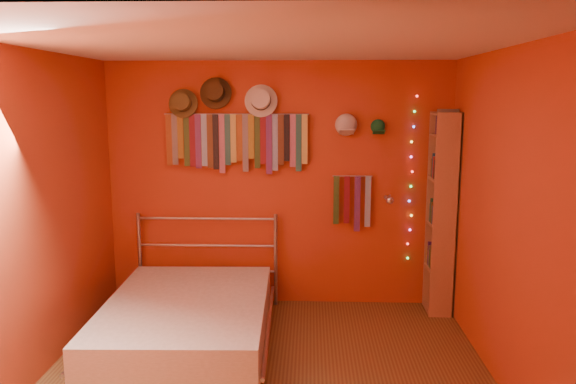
# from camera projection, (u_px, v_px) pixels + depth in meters

# --- Properties ---
(ground) EXTENTS (3.50, 3.50, 0.00)m
(ground) POSITION_uv_depth(u_px,v_px,m) (266.00, 384.00, 4.24)
(ground) COLOR brown
(ground) RESTS_ON ground
(back_wall) EXTENTS (3.50, 0.02, 2.50)m
(back_wall) POSITION_uv_depth(u_px,v_px,m) (279.00, 185.00, 5.76)
(back_wall) COLOR #AB321B
(back_wall) RESTS_ON ground
(right_wall) EXTENTS (0.02, 3.50, 2.50)m
(right_wall) POSITION_uv_depth(u_px,v_px,m) (512.00, 225.00, 3.96)
(right_wall) COLOR #AB321B
(right_wall) RESTS_ON ground
(left_wall) EXTENTS (0.02, 3.50, 2.50)m
(left_wall) POSITION_uv_depth(u_px,v_px,m) (27.00, 221.00, 4.10)
(left_wall) COLOR #AB321B
(left_wall) RESTS_ON ground
(ceiling) EXTENTS (3.50, 3.50, 0.02)m
(ceiling) POSITION_uv_depth(u_px,v_px,m) (264.00, 44.00, 3.82)
(ceiling) COLOR white
(ceiling) RESTS_ON back_wall
(tie_rack) EXTENTS (1.45, 0.03, 0.60)m
(tie_rack) POSITION_uv_depth(u_px,v_px,m) (237.00, 139.00, 5.63)
(tie_rack) COLOR #A6A6AB
(tie_rack) RESTS_ON back_wall
(small_tie_rack) EXTENTS (0.40, 0.03, 0.57)m
(small_tie_rack) POSITION_uv_depth(u_px,v_px,m) (352.00, 200.00, 5.69)
(small_tie_rack) COLOR #A6A6AB
(small_tie_rack) RESTS_ON back_wall
(fedora_olive) EXTENTS (0.29, 0.16, 0.29)m
(fedora_olive) POSITION_uv_depth(u_px,v_px,m) (182.00, 103.00, 5.56)
(fedora_olive) COLOR brown
(fedora_olive) RESTS_ON back_wall
(fedora_brown) EXTENTS (0.32, 0.17, 0.31)m
(fedora_brown) POSITION_uv_depth(u_px,v_px,m) (215.00, 92.00, 5.52)
(fedora_brown) COLOR #3F2D16
(fedora_brown) RESTS_ON back_wall
(fedora_white) EXTENTS (0.33, 0.18, 0.32)m
(fedora_white) POSITION_uv_depth(u_px,v_px,m) (261.00, 100.00, 5.52)
(fedora_white) COLOR silver
(fedora_white) RESTS_ON back_wall
(cap_white) EXTENTS (0.20, 0.25, 0.20)m
(cap_white) POSITION_uv_depth(u_px,v_px,m) (346.00, 125.00, 5.57)
(cap_white) COLOR silver
(cap_white) RESTS_ON back_wall
(cap_green) EXTENTS (0.16, 0.20, 0.16)m
(cap_green) POSITION_uv_depth(u_px,v_px,m) (378.00, 127.00, 5.56)
(cap_green) COLOR #16662F
(cap_green) RESTS_ON back_wall
(fairy_lights) EXTENTS (0.06, 0.02, 1.68)m
(fairy_lights) POSITION_uv_depth(u_px,v_px,m) (411.00, 179.00, 5.65)
(fairy_lights) COLOR #FF3333
(fairy_lights) RESTS_ON back_wall
(reading_lamp) EXTENTS (0.08, 0.33, 0.10)m
(reading_lamp) POSITION_uv_depth(u_px,v_px,m) (389.00, 200.00, 5.48)
(reading_lamp) COLOR #A6A6AB
(reading_lamp) RESTS_ON back_wall
(bookshelf) EXTENTS (0.25, 0.34, 2.00)m
(bookshelf) POSITION_uv_depth(u_px,v_px,m) (446.00, 213.00, 5.51)
(bookshelf) COLOR #A86C4B
(bookshelf) RESTS_ON ground
(bed) EXTENTS (1.51, 2.01, 0.96)m
(bed) POSITION_uv_depth(u_px,v_px,m) (187.00, 321.00, 4.87)
(bed) COLOR #A6A6AB
(bed) RESTS_ON ground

